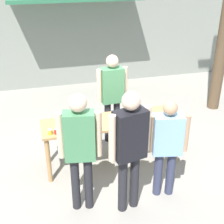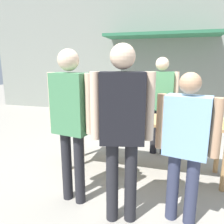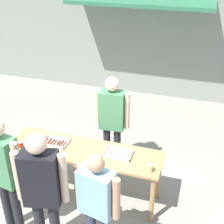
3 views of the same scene
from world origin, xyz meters
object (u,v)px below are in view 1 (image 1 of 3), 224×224
Objects in this scene: food_tray_buns at (141,115)px; beer_cup at (174,115)px; food_tray_sausages at (83,122)px; person_customer_with_cup at (167,142)px; person_customer_waiting_in_line at (130,143)px; person_server_behind_table at (112,91)px; condiment_jar_mustard at (50,132)px; condiment_jar_ketchup at (56,131)px; person_customer_holding_hotdog at (80,144)px.

beer_cup reaches higher than food_tray_buns.
beer_cup reaches higher than food_tray_sausages.
food_tray_sausages is 0.25× the size of person_customer_with_cup.
person_customer_waiting_in_line is at bearing 25.64° from person_customer_with_cup.
beer_cup is 1.44m from person_customer_waiting_in_line.
person_customer_with_cup is (0.35, -1.73, -0.12)m from person_server_behind_table.
person_customer_with_cup is (0.03, -1.01, 0.06)m from food_tray_buns.
food_tray_sausages is 0.23× the size of person_server_behind_table.
food_tray_buns reaches higher than food_tray_sausages.
person_server_behind_table is (1.23, 0.96, 0.15)m from condiment_jar_mustard.
condiment_jar_mustard is at bearing -56.40° from person_customer_waiting_in_line.
person_customer_holding_hotdog is at bearing -71.53° from condiment_jar_ketchup.
beer_cup is (1.51, -0.23, 0.04)m from food_tray_sausages.
person_server_behind_table is 1.93m from person_customer_holding_hotdog.
food_tray_sausages is 1.45m from person_customer_with_cup.
person_customer_holding_hotdog reaches higher than food_tray_buns.
beer_cup is at bearing 0.21° from condiment_jar_mustard.
person_customer_with_cup is (1.04, -1.01, 0.06)m from food_tray_sausages.
person_server_behind_table is at bearing 46.26° from food_tray_sausages.
condiment_jar_mustard is at bearing -55.50° from person_customer_holding_hotdog.
food_tray_buns is 0.81m from person_server_behind_table.
person_customer_waiting_in_line reaches higher than person_customer_with_cup.
food_tray_buns is 1.58m from person_customer_holding_hotdog.
person_customer_waiting_in_line is (0.43, -1.16, 0.23)m from food_tray_sausages.
person_server_behind_table is at bearing 40.19° from condiment_jar_ketchup.
condiment_jar_mustard is at bearing -156.21° from food_tray_sausages.
person_customer_waiting_in_line reaches higher than food_tray_buns.
condiment_jar_ketchup is (-1.46, -0.24, 0.02)m from food_tray_buns.
food_tray_sausages is at bearing -137.34° from person_server_behind_table.
food_tray_buns is 3.42× the size of beer_cup.
condiment_jar_mustard is 0.05× the size of person_customer_holding_hotdog.
condiment_jar_ketchup is at bearing -179.69° from beer_cup.
condiment_jar_mustard is 0.85m from person_customer_holding_hotdog.
person_server_behind_table is 1.77m from person_customer_with_cup.
person_customer_with_cup is at bearing -44.18° from food_tray_sausages.
condiment_jar_mustard is (-0.55, -0.24, 0.03)m from food_tray_sausages.
beer_cup is (1.97, 0.01, 0.02)m from condiment_jar_ketchup.
food_tray_sausages is 1.01m from person_server_behind_table.
food_tray_sausages is at bearing 23.79° from condiment_jar_mustard.
food_tray_buns is 0.22× the size of person_customer_holding_hotdog.
person_customer_with_cup reaches higher than condiment_jar_mustard.
person_customer_waiting_in_line is (0.98, -0.92, 0.20)m from condiment_jar_mustard.
person_customer_holding_hotdog is at bearing -140.66° from food_tray_buns.
food_tray_sausages is 1.00× the size of food_tray_buns.
person_customer_with_cup reaches higher than food_tray_buns.
food_tray_sausages is at bearing -32.51° from person_customer_with_cup.
person_server_behind_table is 0.97× the size of person_customer_holding_hotdog.
person_customer_holding_hotdog reaches higher than condiment_jar_ketchup.
person_customer_holding_hotdog is at bearing -28.23° from person_customer_waiting_in_line.
food_tray_buns is at bearing -0.01° from food_tray_sausages.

